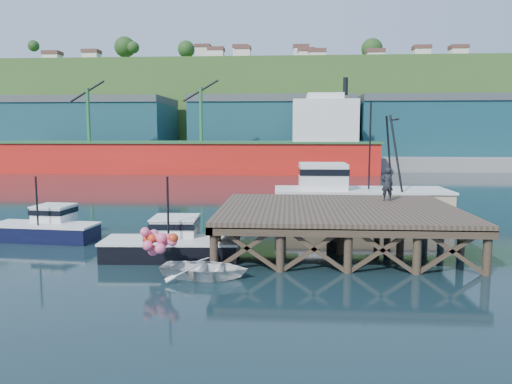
# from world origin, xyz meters

# --- Properties ---
(ground) EXTENTS (300.00, 300.00, 0.00)m
(ground) POSITION_xyz_m (0.00, 0.00, 0.00)
(ground) COLOR black
(ground) RESTS_ON ground
(wharf) EXTENTS (12.00, 10.00, 2.62)m
(wharf) POSITION_xyz_m (5.50, -0.19, 1.94)
(wharf) COLOR brown
(wharf) RESTS_ON ground
(far_quay) EXTENTS (160.00, 40.00, 2.00)m
(far_quay) POSITION_xyz_m (0.00, 70.00, 1.00)
(far_quay) COLOR gray
(far_quay) RESTS_ON ground
(warehouse_left) EXTENTS (32.00, 16.00, 9.00)m
(warehouse_left) POSITION_xyz_m (-35.00, 65.00, 6.50)
(warehouse_left) COLOR #173F4F
(warehouse_left) RESTS_ON far_quay
(warehouse_mid) EXTENTS (28.00, 16.00, 9.00)m
(warehouse_mid) POSITION_xyz_m (0.00, 65.00, 6.50)
(warehouse_mid) COLOR #173F4F
(warehouse_mid) RESTS_ON far_quay
(warehouse_right) EXTENTS (30.00, 16.00, 9.00)m
(warehouse_right) POSITION_xyz_m (30.00, 65.00, 6.50)
(warehouse_right) COLOR #173F4F
(warehouse_right) RESTS_ON far_quay
(cargo_ship) EXTENTS (55.50, 10.00, 13.75)m
(cargo_ship) POSITION_xyz_m (-8.46, 48.00, 3.31)
(cargo_ship) COLOR red
(cargo_ship) RESTS_ON ground
(hillside) EXTENTS (220.00, 50.00, 22.00)m
(hillside) POSITION_xyz_m (0.00, 100.00, 11.00)
(hillside) COLOR #2D511E
(hillside) RESTS_ON ground
(boat_navy) EXTENTS (5.90, 3.35, 3.59)m
(boat_navy) POSITION_xyz_m (-10.35, 0.87, 0.72)
(boat_navy) COLOR black
(boat_navy) RESTS_ON ground
(boat_black) EXTENTS (6.47, 5.44, 3.94)m
(boat_black) POSITION_xyz_m (-2.50, -2.61, 0.72)
(boat_black) COLOR black
(boat_black) RESTS_ON ground
(trawler) EXTENTS (11.92, 4.48, 7.93)m
(trawler) POSITION_xyz_m (7.69, 9.10, 1.63)
(trawler) COLOR #CCB384
(trawler) RESTS_ON ground
(dinghy) EXTENTS (3.94, 3.05, 0.75)m
(dinghy) POSITION_xyz_m (-0.42, -5.80, 0.37)
(dinghy) COLOR white
(dinghy) RESTS_ON ground
(dockworker) EXTENTS (0.71, 0.51, 1.84)m
(dockworker) POSITION_xyz_m (8.44, 2.50, 3.05)
(dockworker) COLOR black
(dockworker) RESTS_ON wharf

